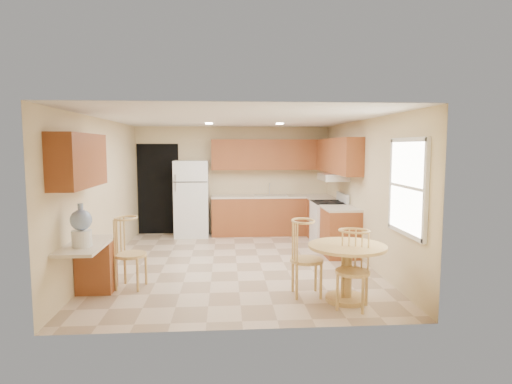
{
  "coord_description": "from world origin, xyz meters",
  "views": [
    {
      "loc": [
        -0.18,
        -7.32,
        2.02
      ],
      "look_at": [
        0.36,
        0.3,
        1.22
      ],
      "focal_mm": 30.0,
      "sensor_mm": 36.0,
      "label": 1
    }
  ],
  "objects": [
    {
      "name": "upper_cab_back",
      "position": [
        0.88,
        2.58,
        1.85
      ],
      "size": [
        2.75,
        0.33,
        0.7
      ],
      "primitive_type": "cube",
      "color": "#974E26",
      "rests_on": "wall_back"
    },
    {
      "name": "base_cab_right_b",
      "position": [
        1.95,
        0.4,
        0.43
      ],
      "size": [
        0.6,
        0.8,
        0.87
      ],
      "primitive_type": "cube",
      "color": "#974E26",
      "rests_on": "floor"
    },
    {
      "name": "desk_pedestal",
      "position": [
        -2.0,
        -1.32,
        0.36
      ],
      "size": [
        0.48,
        0.42,
        0.72
      ],
      "primitive_type": "cube",
      "color": "#974E26",
      "rests_on": "floor"
    },
    {
      "name": "water_crock",
      "position": [
        -2.0,
        -1.87,
        1.02
      ],
      "size": [
        0.27,
        0.27,
        0.55
      ],
      "color": "white",
      "rests_on": "desk_top"
    },
    {
      "name": "sink",
      "position": [
        0.85,
        2.45,
        0.91
      ],
      "size": [
        0.78,
        0.44,
        0.01
      ],
      "primitive_type": "cube",
      "color": "silver",
      "rests_on": "counter_back"
    },
    {
      "name": "chair_table_b",
      "position": [
        1.4,
        -2.29,
        0.6
      ],
      "size": [
        0.43,
        0.49,
        0.98
      ],
      "rotation": [
        0.0,
        0.0,
        2.68
      ],
      "color": "tan",
      "rests_on": "floor"
    },
    {
      "name": "window",
      "position": [
        2.23,
        -1.85,
        1.5
      ],
      "size": [
        0.06,
        1.12,
        1.3
      ],
      "color": "white",
      "rests_on": "wall_right"
    },
    {
      "name": "stove",
      "position": [
        1.92,
        1.18,
        0.47
      ],
      "size": [
        0.65,
        0.76,
        1.09
      ],
      "color": "white",
      "rests_on": "floor"
    },
    {
      "name": "can_light_a",
      "position": [
        -0.5,
        1.2,
        2.48
      ],
      "size": [
        0.14,
        0.14,
        0.02
      ],
      "primitive_type": "cylinder",
      "color": "white",
      "rests_on": "ceiling"
    },
    {
      "name": "counter_right_b",
      "position": [
        1.95,
        0.4,
        0.89
      ],
      "size": [
        0.63,
        0.8,
        0.04
      ],
      "primitive_type": "cube",
      "color": "beige",
      "rests_on": "base_cab_right_b"
    },
    {
      "name": "wall_right",
      "position": [
        2.25,
        0.0,
        1.25
      ],
      "size": [
        0.02,
        5.5,
        2.5
      ],
      "primitive_type": "cube",
      "color": "beige",
      "rests_on": "floor"
    },
    {
      "name": "doorway",
      "position": [
        -1.75,
        2.73,
        1.05
      ],
      "size": [
        0.9,
        0.02,
        2.1
      ],
      "primitive_type": "cube",
      "color": "black",
      "rests_on": "floor"
    },
    {
      "name": "chair_table_a",
      "position": [
        0.91,
        -1.8,
        0.63
      ],
      "size": [
        0.46,
        0.59,
        1.03
      ],
      "rotation": [
        0.0,
        0.0,
        -1.57
      ],
      "color": "tan",
      "rests_on": "floor"
    },
    {
      "name": "chair_desk",
      "position": [
        -1.55,
        -1.3,
        0.62
      ],
      "size": [
        0.45,
        0.58,
        1.02
      ],
      "rotation": [
        0.0,
        0.0,
        -1.75
      ],
      "color": "tan",
      "rests_on": "floor"
    },
    {
      "name": "floor",
      "position": [
        0.0,
        0.0,
        0.0
      ],
      "size": [
        5.5,
        5.5,
        0.0
      ],
      "primitive_type": "plane",
      "color": "#CCB194",
      "rests_on": "ground"
    },
    {
      "name": "desk_top",
      "position": [
        -2.0,
        -1.7,
        0.75
      ],
      "size": [
        0.5,
        1.2,
        0.04
      ],
      "primitive_type": "cube",
      "color": "beige",
      "rests_on": "desk_pedestal"
    },
    {
      "name": "upper_cab_left",
      "position": [
        -2.08,
        -1.6,
        1.85
      ],
      "size": [
        0.33,
        1.4,
        0.7
      ],
      "primitive_type": "cube",
      "color": "#974E26",
      "rests_on": "wall_left"
    },
    {
      "name": "counter_right_a",
      "position": [
        1.95,
        1.85,
        0.89
      ],
      "size": [
        0.63,
        0.59,
        0.04
      ],
      "primitive_type": "cube",
      "color": "beige",
      "rests_on": "base_cab_right_a"
    },
    {
      "name": "base_cab_right_a",
      "position": [
        1.95,
        1.85,
        0.43
      ],
      "size": [
        0.6,
        0.59,
        0.87
      ],
      "primitive_type": "cube",
      "color": "#974E26",
      "rests_on": "floor"
    },
    {
      "name": "wall_back",
      "position": [
        0.0,
        2.75,
        1.25
      ],
      "size": [
        4.5,
        0.02,
        2.5
      ],
      "primitive_type": "cube",
      "color": "beige",
      "rests_on": "floor"
    },
    {
      "name": "wall_left",
      "position": [
        -2.25,
        0.0,
        1.25
      ],
      "size": [
        0.02,
        5.5,
        2.5
      ],
      "primitive_type": "cube",
      "color": "beige",
      "rests_on": "floor"
    },
    {
      "name": "base_cab_back",
      "position": [
        0.88,
        2.45,
        0.43
      ],
      "size": [
        2.75,
        0.6,
        0.87
      ],
      "primitive_type": "cube",
      "color": "#974E26",
      "rests_on": "floor"
    },
    {
      "name": "can_light_b",
      "position": [
        0.9,
        1.2,
        2.48
      ],
      "size": [
        0.14,
        0.14,
        0.02
      ],
      "primitive_type": "cylinder",
      "color": "white",
      "rests_on": "ceiling"
    },
    {
      "name": "ceiling",
      "position": [
        0.0,
        0.0,
        2.5
      ],
      "size": [
        4.5,
        5.5,
        0.02
      ],
      "primitive_type": "cube",
      "color": "white",
      "rests_on": "wall_back"
    },
    {
      "name": "dining_table",
      "position": [
        1.4,
        -1.95,
        0.49
      ],
      "size": [
        1.02,
        1.02,
        0.75
      ],
      "rotation": [
        0.0,
        0.0,
        0.03
      ],
      "color": "tan",
      "rests_on": "floor"
    },
    {
      "name": "refrigerator",
      "position": [
        -0.95,
        2.4,
        0.86
      ],
      "size": [
        0.76,
        0.74,
        1.72
      ],
      "color": "white",
      "rests_on": "floor"
    },
    {
      "name": "upper_cab_right",
      "position": [
        2.08,
        1.21,
        1.85
      ],
      "size": [
        0.33,
        2.42,
        0.7
      ],
      "primitive_type": "cube",
      "color": "#974E26",
      "rests_on": "wall_right"
    },
    {
      "name": "wall_front",
      "position": [
        0.0,
        -2.75,
        1.25
      ],
      "size": [
        4.5,
        0.02,
        2.5
      ],
      "primitive_type": "cube",
      "color": "beige",
      "rests_on": "floor"
    },
    {
      "name": "counter_back",
      "position": [
        0.88,
        2.45,
        0.89
      ],
      "size": [
        2.75,
        0.63,
        0.04
      ],
      "primitive_type": "cube",
      "color": "beige",
      "rests_on": "base_cab_back"
    },
    {
      "name": "range_hood",
      "position": [
        2.0,
        1.18,
        1.42
      ],
      "size": [
        0.5,
        0.76,
        0.14
      ],
      "primitive_type": "cube",
      "color": "silver",
      "rests_on": "upper_cab_right"
    }
  ]
}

